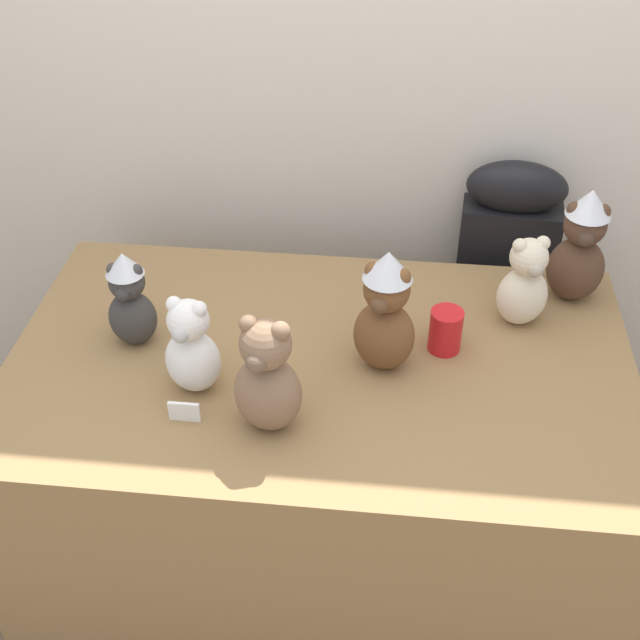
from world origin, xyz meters
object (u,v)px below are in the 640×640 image
teddy_bear_snow (191,348)px  teddy_bear_cocoa (580,247)px  teddy_bear_cream (524,284)px  party_cup_red (446,330)px  teddy_bear_charcoal (130,300)px  display_table (320,465)px  teddy_bear_mocha (267,378)px  teddy_bear_chestnut (385,313)px  instrument_case (497,308)px

teddy_bear_snow → teddy_bear_cocoa: teddy_bear_cocoa is taller
teddy_bear_cream → party_cup_red: teddy_bear_cream is taller
teddy_bear_charcoal → teddy_bear_snow: bearing=-39.5°
display_table → party_cup_red: size_ratio=13.69×
display_table → teddy_bear_mocha: 0.57m
teddy_bear_charcoal → party_cup_red: 0.76m
display_table → teddy_bear_cocoa: size_ratio=4.71×
party_cup_red → teddy_bear_chestnut: bearing=-152.3°
teddy_bear_cream → display_table: bearing=-175.1°
teddy_bear_mocha → teddy_bear_cocoa: 0.90m
teddy_bear_mocha → teddy_bear_cream: size_ratio=1.17×
instrument_case → party_cup_red: size_ratio=9.13×
party_cup_red → teddy_bear_snow: bearing=-160.6°
instrument_case → teddy_bear_charcoal: teddy_bear_charcoal is taller
display_table → teddy_bear_charcoal: size_ratio=5.83×
display_table → teddy_bear_cocoa: teddy_bear_cocoa is taller
display_table → teddy_bear_charcoal: 0.68m
teddy_bear_cocoa → teddy_bear_cream: (-0.14, -0.12, -0.04)m
teddy_bear_charcoal → instrument_case: bearing=30.0°
display_table → instrument_case: 0.77m
display_table → teddy_bear_chestnut: 0.55m
instrument_case → party_cup_red: instrument_case is taller
teddy_bear_charcoal → teddy_bear_cream: teddy_bear_charcoal is taller
display_table → teddy_bear_mocha: size_ratio=5.18×
party_cup_red → teddy_bear_cream: bearing=34.1°
teddy_bear_cream → teddy_bear_charcoal: bearing=173.2°
teddy_bear_mocha → teddy_bear_snow: (-0.19, 0.10, -0.02)m
teddy_bear_cocoa → party_cup_red: teddy_bear_cocoa is taller
teddy_bear_mocha → teddy_bear_snow: teddy_bear_mocha is taller
teddy_bear_cocoa → teddy_bear_charcoal: teddy_bear_cocoa is taller
teddy_bear_charcoal → party_cup_red: teddy_bear_charcoal is taller
teddy_bear_cocoa → teddy_bear_chestnut: same height
teddy_bear_mocha → teddy_bear_cocoa: bearing=51.1°
instrument_case → teddy_bear_cream: bearing=-86.2°
teddy_bear_chestnut → instrument_case: bearing=75.3°
display_table → teddy_bear_cocoa: (0.63, 0.32, 0.53)m
teddy_bear_snow → teddy_bear_charcoal: bearing=152.2°
teddy_bear_mocha → teddy_bear_cocoa: (0.72, 0.55, 0.02)m
display_table → instrument_case: (0.49, 0.58, 0.13)m
teddy_bear_snow → party_cup_red: size_ratio=2.27×
teddy_bear_mocha → teddy_bear_snow: 0.21m
teddy_bear_cocoa → teddy_bear_chestnut: (-0.48, -0.32, 0.00)m
teddy_bear_snow → teddy_bear_cocoa: size_ratio=0.78×
teddy_bear_chestnut → party_cup_red: size_ratio=2.91×
teddy_bear_charcoal → party_cup_red: bearing=3.5°
teddy_bear_snow → teddy_bear_cocoa: 1.01m
display_table → party_cup_red: 0.53m
teddy_bear_mocha → party_cup_red: size_ratio=2.64×
teddy_bear_cocoa → teddy_bear_chestnut: bearing=-142.1°
teddy_bear_mocha → teddy_bear_cream: bearing=50.5°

